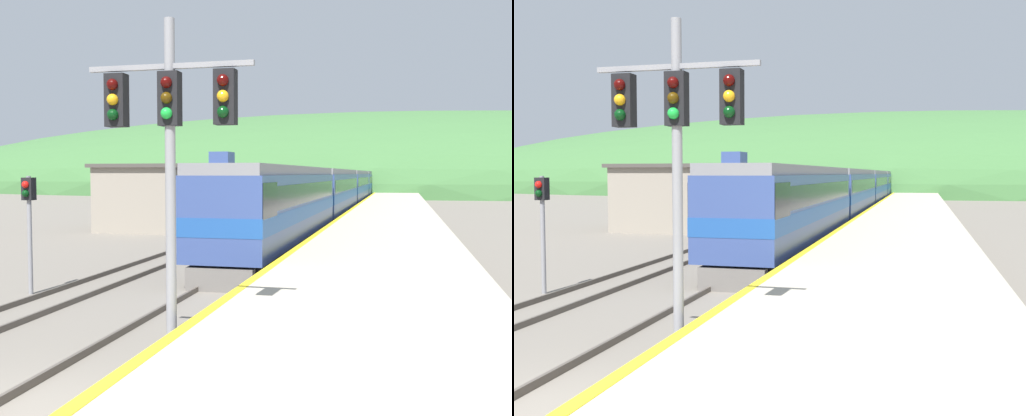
{
  "view_description": "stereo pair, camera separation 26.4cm",
  "coord_description": "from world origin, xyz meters",
  "views": [
    {
      "loc": [
        5.67,
        -7.98,
        3.82
      ],
      "look_at": [
        0.05,
        15.08,
        2.45
      ],
      "focal_mm": 42.0,
      "sensor_mm": 36.0,
      "label": 1
    },
    {
      "loc": [
        5.92,
        -7.92,
        3.82
      ],
      "look_at": [
        0.05,
        15.08,
        2.45
      ],
      "focal_mm": 42.0,
      "sensor_mm": 36.0,
      "label": 2
    }
  ],
  "objects": [
    {
      "name": "platform",
      "position": [
        4.91,
        50.0,
        0.52
      ],
      "size": [
        6.27,
        140.0,
        1.05
      ],
      "color": "#B2A893",
      "rests_on": "ground"
    },
    {
      "name": "carriage_second",
      "position": [
        0.0,
        40.91,
        2.26
      ],
      "size": [
        2.93,
        20.43,
        4.15
      ],
      "color": "black",
      "rests_on": "ground"
    },
    {
      "name": "carriage_fourth",
      "position": [
        0.0,
        83.53,
        2.26
      ],
      "size": [
        2.93,
        20.43,
        4.15
      ],
      "color": "black",
      "rests_on": "ground"
    },
    {
      "name": "track_siding",
      "position": [
        -4.36,
        70.0,
        0.08
      ],
      "size": [
        1.52,
        180.0,
        0.16
      ],
      "color": "#4C443D",
      "rests_on": "ground"
    },
    {
      "name": "signal_post_siding",
      "position": [
        -5.7,
        8.53,
        2.69
      ],
      "size": [
        0.36,
        0.42,
        3.74
      ],
      "color": "gray",
      "rests_on": "ground"
    },
    {
      "name": "distant_hills",
      "position": [
        0.0,
        133.34,
        0.0
      ],
      "size": [
        237.39,
        106.82,
        34.61
      ],
      "color": "#3D6B38",
      "rests_on": "ground"
    },
    {
      "name": "siding_train",
      "position": [
        -4.36,
        50.57,
        1.92
      ],
      "size": [
        2.9,
        33.97,
        3.73
      ],
      "color": "black",
      "rests_on": "ground"
    },
    {
      "name": "signal_mast_main",
      "position": [
        1.37,
        2.71,
        4.58
      ],
      "size": [
        3.3,
        0.42,
        6.74
      ],
      "color": "gray",
      "rests_on": "ground"
    },
    {
      "name": "express_train_lead_car",
      "position": [
        0.0,
        19.76,
        2.27
      ],
      "size": [
        2.94,
        19.66,
        4.51
      ],
      "color": "black",
      "rests_on": "ground"
    },
    {
      "name": "carriage_third",
      "position": [
        0.0,
        62.22,
        2.26
      ],
      "size": [
        2.93,
        20.43,
        4.15
      ],
      "color": "black",
      "rests_on": "ground"
    },
    {
      "name": "station_shed",
      "position": [
        -10.77,
        29.82,
        2.24
      ],
      "size": [
        6.23,
        6.93,
        4.44
      ],
      "color": "gray",
      "rests_on": "ground"
    },
    {
      "name": "track_main",
      "position": [
        0.0,
        70.0,
        0.08
      ],
      "size": [
        1.52,
        180.0,
        0.16
      ],
      "color": "#4C443D",
      "rests_on": "ground"
    }
  ]
}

